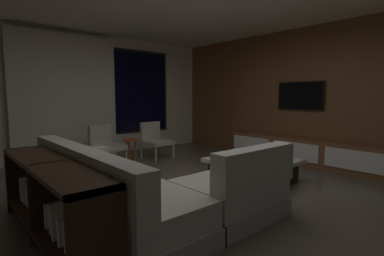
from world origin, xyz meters
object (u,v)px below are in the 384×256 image
accent_chair_near_window (155,138)px  accent_chair_by_curtain (105,143)px  side_stool (131,143)px  mounted_tv (300,96)px  coffee_table (253,169)px  media_console (303,152)px  book_stack_on_coffee_table (249,157)px  console_table_behind_couch (51,197)px  sectional_couch (145,192)px

accent_chair_near_window → accent_chair_by_curtain: bearing=173.9°
side_stool → mounted_tv: mounted_tv is taller
mounted_tv → accent_chair_near_window: bearing=132.6°
coffee_table → media_console: media_console is taller
accent_chair_near_window → side_stool: bearing=169.0°
accent_chair_near_window → side_stool: size_ratio=1.70×
book_stack_on_coffee_table → accent_chair_near_window: bearing=93.1°
book_stack_on_coffee_table → console_table_behind_couch: (-2.88, 0.02, 0.02)m
sectional_couch → book_stack_on_coffee_table: bearing=3.3°
coffee_table → accent_chair_by_curtain: size_ratio=1.49×
coffee_table → accent_chair_by_curtain: bearing=116.3°
coffee_table → side_stool: size_ratio=2.52×
book_stack_on_coffee_table → accent_chair_by_curtain: bearing=115.5°
book_stack_on_coffee_table → mounted_tv: mounted_tv is taller
coffee_table → console_table_behind_couch: (-2.95, 0.06, 0.22)m
book_stack_on_coffee_table → side_stool: size_ratio=0.59×
coffee_table → accent_chair_by_curtain: 2.88m
accent_chair_near_window → mounted_tv: 3.14m
side_stool → accent_chair_near_window: bearing=-11.0°
console_table_behind_couch → book_stack_on_coffee_table: bearing=-0.4°
accent_chair_by_curtain → book_stack_on_coffee_table: bearing=-64.5°
coffee_table → mounted_tv: bearing=7.7°
accent_chair_near_window → accent_chair_by_curtain: same height
book_stack_on_coffee_table → side_stool: side_stool is taller
accent_chair_near_window → book_stack_on_coffee_table: bearing=-86.9°
book_stack_on_coffee_table → accent_chair_by_curtain: size_ratio=0.35×
book_stack_on_coffee_table → console_table_behind_couch: bearing=179.6°
side_stool → media_console: (2.37, -2.51, -0.12)m
accent_chair_near_window → accent_chair_by_curtain: (-1.08, 0.11, 0.00)m
coffee_table → console_table_behind_couch: 2.95m
book_stack_on_coffee_table → side_stool: (-0.65, 2.53, -0.01)m
coffee_table → side_stool: bearing=105.6°
sectional_couch → mounted_tv: mounted_tv is taller
book_stack_on_coffee_table → accent_chair_near_window: accent_chair_near_window is taller
sectional_couch → coffee_table: 2.04m
coffee_table → accent_chair_by_curtain: (-1.27, 2.57, 0.25)m
accent_chair_near_window → side_stool: 0.54m
book_stack_on_coffee_table → accent_chair_near_window: size_ratio=0.35×
coffee_table → book_stack_on_coffee_table: 0.21m
book_stack_on_coffee_table → accent_chair_near_window: 2.43m
side_stool → coffee_table: bearing=-74.4°
accent_chair_near_window → console_table_behind_couch: accent_chair_near_window is taller
accent_chair_by_curtain → mounted_tv: size_ratio=0.81×
coffee_table → mounted_tv: size_ratio=1.20×
coffee_table → book_stack_on_coffee_table: (-0.06, 0.03, 0.20)m
accent_chair_near_window → mounted_tv: mounted_tv is taller
media_console → accent_chair_near_window: bearing=127.5°
media_console → console_table_behind_couch: (-4.60, 0.00, 0.16)m
sectional_couch → side_stool: bearing=63.5°
sectional_couch → media_console: size_ratio=0.81×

